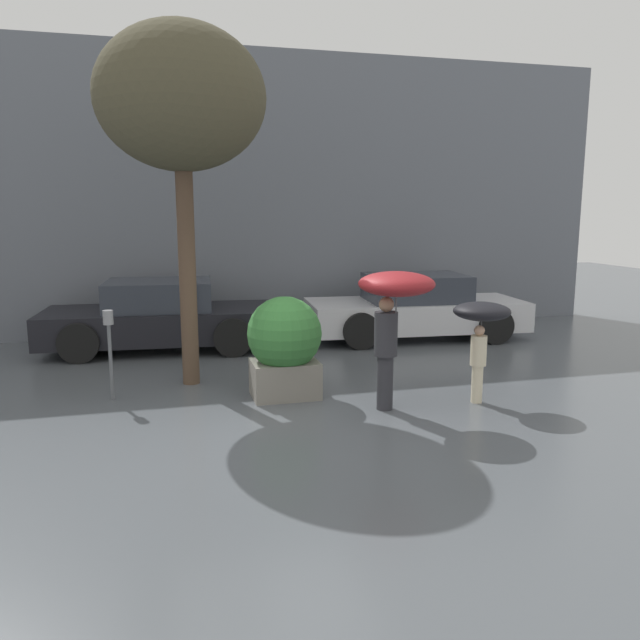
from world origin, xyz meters
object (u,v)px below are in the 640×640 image
object	(u,v)px
person_adult	(394,300)
street_tree	(181,101)
parking_meter	(109,336)
planter_box	(285,344)
parked_car_near	(160,317)
parked_car_far	(415,308)
person_child	(481,321)

from	to	relation	value
person_adult	street_tree	bearing A→B (deg)	-172.60
parking_meter	planter_box	bearing A→B (deg)	-10.61
parked_car_near	parked_car_far	distance (m)	5.20
parked_car_far	street_tree	world-z (taller)	street_tree
parked_car_far	parking_meter	distance (m)	6.62
parked_car_near	parking_meter	xyz separation A→B (m)	(-0.70, -3.21, 0.31)
person_adult	person_child	bearing A→B (deg)	50.59
person_adult	parked_car_far	distance (m)	5.04
person_adult	parking_meter	bearing A→B (deg)	-155.18
street_tree	parking_meter	bearing A→B (deg)	-151.90
person_child	parked_car_far	bearing A→B (deg)	29.71
person_adult	parked_car_near	distance (m)	5.59
street_tree	parking_meter	world-z (taller)	street_tree
parked_car_far	person_child	bearing A→B (deg)	172.95
parked_car_near	parked_car_far	size ratio (longest dim) A/B	0.97
street_tree	parked_car_near	bearing A→B (deg)	99.39
parked_car_near	street_tree	xyz separation A→B (m)	(0.43, -2.60, 3.59)
person_adult	parked_car_far	xyz separation A→B (m)	(2.22, 4.43, -0.89)
person_child	parked_car_far	world-z (taller)	person_child
street_tree	person_child	bearing A→B (deg)	-26.68
person_adult	parking_meter	size ratio (longest dim) A/B	1.46
street_tree	person_adult	bearing A→B (deg)	-38.90
planter_box	person_child	world-z (taller)	planter_box
parked_car_far	street_tree	distance (m)	6.42
parked_car_near	planter_box	bearing A→B (deg)	-150.83
person_child	parking_meter	bearing A→B (deg)	116.27
person_adult	parked_car_near	bearing A→B (deg)	168.84
person_child	street_tree	bearing A→B (deg)	104.60
street_tree	parking_meter	xyz separation A→B (m)	(-1.13, -0.60, -3.29)
person_adult	parking_meter	world-z (taller)	person_adult
planter_box	person_adult	distance (m)	1.77
planter_box	parked_car_near	distance (m)	4.04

